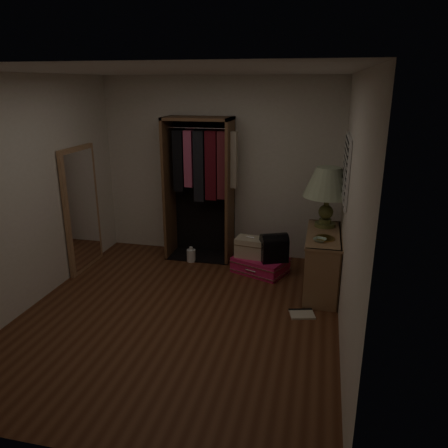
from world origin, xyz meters
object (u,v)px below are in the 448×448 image
at_px(floor_mirror, 82,209).
at_px(pink_suitcase, 260,265).
at_px(white_jug, 191,255).
at_px(black_bag, 274,247).
at_px(console_bookshelf, 322,259).
at_px(train_case, 250,247).
at_px(open_wardrobe, 202,176).
at_px(table_lamp, 328,184).

relative_size(floor_mirror, pink_suitcase, 2.04).
bearing_deg(pink_suitcase, floor_mirror, -149.42).
bearing_deg(white_jug, black_bag, -9.65).
distance_m(console_bookshelf, train_case, 1.02).
xyz_separation_m(open_wardrobe, white_jug, (-0.10, -0.25, -1.12)).
relative_size(console_bookshelf, white_jug, 4.99).
bearing_deg(open_wardrobe, floor_mirror, -152.59).
relative_size(open_wardrobe, pink_suitcase, 2.46).
relative_size(console_bookshelf, train_case, 2.63).
distance_m(console_bookshelf, black_bag, 0.68).
xyz_separation_m(console_bookshelf, train_case, (-0.96, 0.34, -0.04)).
height_order(open_wardrobe, floor_mirror, open_wardrobe).
distance_m(open_wardrobe, train_case, 1.23).
xyz_separation_m(floor_mirror, train_case, (2.27, 0.39, -0.50)).
bearing_deg(white_jug, table_lamp, -6.58).
xyz_separation_m(open_wardrobe, table_lamp, (1.76, -0.47, 0.09)).
distance_m(console_bookshelf, white_jug, 1.94).
height_order(floor_mirror, black_bag, floor_mirror).
distance_m(black_bag, white_jug, 1.28).
relative_size(train_case, black_bag, 1.03).
relative_size(pink_suitcase, table_lamp, 1.05).
bearing_deg(floor_mirror, console_bookshelf, 0.93).
height_order(black_bag, table_lamp, table_lamp).
xyz_separation_m(train_case, black_bag, (0.33, -0.08, 0.06)).
height_order(open_wardrobe, white_jug, open_wardrobe).
bearing_deg(pink_suitcase, console_bookshelf, 0.36).
bearing_deg(white_jug, open_wardrobe, 67.36).
bearing_deg(train_case, open_wardrobe, 161.87).
bearing_deg(floor_mirror, table_lamp, 5.34).
bearing_deg(open_wardrobe, console_bookshelf, -22.24).
bearing_deg(open_wardrobe, train_case, -25.60).
relative_size(table_lamp, white_jug, 3.53).
height_order(pink_suitcase, train_case, train_case).
relative_size(floor_mirror, black_bag, 4.09).
bearing_deg(black_bag, pink_suitcase, 137.46).
distance_m(train_case, black_bag, 0.35).
height_order(train_case, white_jug, train_case).
height_order(train_case, black_bag, black_bag).
bearing_deg(open_wardrobe, pink_suitcase, -22.95).
distance_m(open_wardrobe, floor_mirror, 1.71).
height_order(pink_suitcase, table_lamp, table_lamp).
distance_m(floor_mirror, table_lamp, 3.29).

